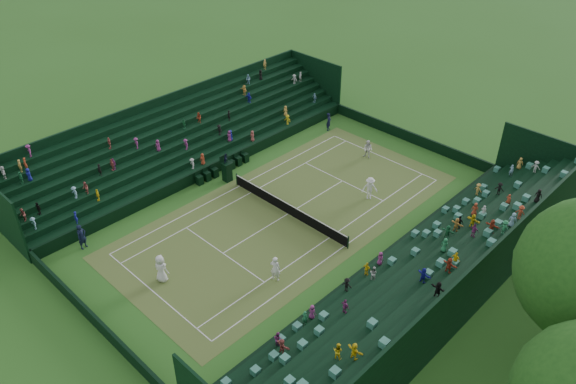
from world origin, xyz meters
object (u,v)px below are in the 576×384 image
object	(u,v)px
tennis_net	(288,208)
player_far_west	(368,149)
player_near_west	(161,269)
player_near_east	(275,269)
umpire_chair	(227,169)
player_far_east	(370,188)

from	to	relation	value
tennis_net	player_far_west	xyz separation A→B (m)	(-0.88, 10.88, 0.30)
player_near_west	player_near_east	distance (m)	7.28
tennis_net	umpire_chair	bearing A→B (deg)	-179.14
umpire_chair	player_near_west	size ratio (longest dim) A/B	1.25
player_near_west	player_far_west	xyz separation A→B (m)	(-0.15, 21.72, -0.18)
player_near_west	player_far_east	distance (m)	17.19
player_far_west	tennis_net	bearing A→B (deg)	-95.62
player_near_east	player_near_west	bearing A→B (deg)	22.86
umpire_chair	player_far_east	size ratio (longest dim) A/B	1.33
player_far_west	player_far_east	bearing A→B (deg)	-61.53
player_near_west	tennis_net	bearing A→B (deg)	-111.89
player_near_east	player_far_west	world-z (taller)	player_near_east
umpire_chair	player_far_west	xyz separation A→B (m)	(5.97, 10.98, -0.25)
umpire_chair	player_near_east	distance (m)	12.60
tennis_net	player_far_east	world-z (taller)	player_far_east
player_near_west	player_far_east	world-z (taller)	player_near_west
player_near_east	player_far_east	size ratio (longest dim) A/B	0.99
umpire_chair	player_far_west	world-z (taller)	umpire_chair
player_near_east	player_far_west	bearing A→B (deg)	-94.22
tennis_net	player_far_east	distance (m)	6.69
tennis_net	player_near_east	world-z (taller)	player_near_east
player_near_west	player_far_west	size ratio (longest dim) A/B	1.22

